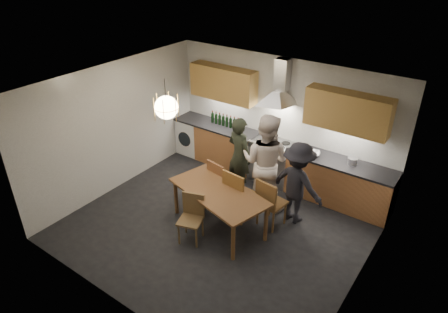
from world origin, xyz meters
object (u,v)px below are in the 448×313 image
Objects in this scene: person_left at (239,155)px; wine_bottles at (225,120)px; chair_back_left at (220,180)px; person_mid at (265,162)px; dining_table at (219,195)px; stock_pot at (352,161)px; chair_front at (192,214)px; person_right at (297,183)px; mixing_bowl at (313,154)px.

wine_bottles is at bearing -28.14° from person_left.
person_mid reaches higher than chair_back_left.
dining_table is 2.57× the size of wine_bottles.
person_mid is at bearing 88.37° from dining_table.
chair_back_left is 2.51m from stock_pot.
person_left reaches higher than chair_front.
person_mid reaches higher than chair_front.
person_mid is (0.50, 1.57, 0.46)m from chair_front.
chair_front is 1.75m from person_left.
person_left reaches higher than person_right.
chair_back_left reaches higher than chair_front.
stock_pot is (0.74, 0.11, 0.03)m from mixing_bowl.
wine_bottles is at bearing -40.33° from person_mid.
person_left is at bearing 121.61° from dining_table.
dining_table is 0.58m from chair_front.
mixing_bowl is (1.27, 1.33, 0.39)m from chair_back_left.
person_mid is 1.02m from mixing_bowl.
chair_back_left is 1.26× the size of wine_bottles.
mixing_bowl is at bearing 79.89° from dining_table.
chair_back_left is 0.94m from person_mid.
dining_table is 1.25× the size of person_right.
stock_pot reaches higher than dining_table.
chair_back_left is 0.61× the size of person_right.
person_right is (1.02, 0.98, 0.11)m from dining_table.
mixing_bowl is at bearing -123.83° from chair_back_left.
wine_bottles reaches higher than mixing_bowl.
chair_back_left reaches higher than dining_table.
dining_table is at bearing -129.02° from stock_pot.
wine_bottles is (-0.91, 1.46, 0.49)m from chair_back_left.
chair_back_left is at bearing -133.69° from mixing_bowl.
dining_table is 2.10m from mixing_bowl.
chair_front is at bearing 109.07° from person_left.
stock_pot is at bearing -134.57° from chair_back_left.
person_left is (0.03, 0.64, 0.26)m from chair_back_left.
wine_bottles reaches higher than chair_back_left.
stock_pot is 0.23× the size of wine_bottles.
chair_front is at bearing 58.94° from person_right.
person_left is at bearing -41.42° from wine_bottles.
person_right is at bearing 164.92° from person_mid.
person_mid is (0.70, 0.49, 0.40)m from chair_back_left.
mixing_bowl reaches higher than dining_table.
person_left is 1.40m from person_right.
person_mid is at bearing 1.88° from person_right.
mixing_bowl is at bearing -133.22° from person_mid.
dining_table is at bearing 120.06° from person_left.
person_right is (0.71, -0.07, -0.17)m from person_mid.
person_left is 5.63× the size of mixing_bowl.
person_mid is at bearing -144.05° from stock_pot.
person_mid is 1.62m from stock_pot.
dining_table is at bearing 64.41° from person_mid.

